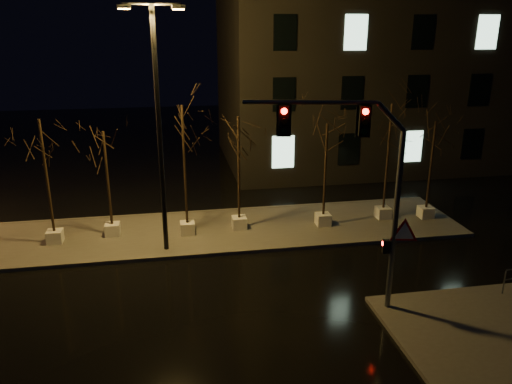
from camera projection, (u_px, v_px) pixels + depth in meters
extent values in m
plane|color=black|center=(248.00, 296.00, 17.76)|extent=(90.00, 90.00, 0.00)
cube|color=#4C4844|center=(228.00, 230.00, 23.34)|extent=(22.00, 5.00, 0.15)
cube|color=#4C4844|center=(500.00, 329.00, 15.70)|extent=(7.00, 5.00, 0.15)
cube|color=black|center=(406.00, 51.00, 34.50)|extent=(25.00, 12.00, 15.00)
cube|color=silver|center=(55.00, 236.00, 21.73)|extent=(0.65, 0.65, 0.55)
cylinder|color=black|center=(47.00, 177.00, 20.87)|extent=(0.11, 0.11, 4.87)
cube|color=silver|center=(113.00, 229.00, 22.50)|extent=(0.65, 0.65, 0.55)
cylinder|color=black|center=(108.00, 179.00, 21.74)|extent=(0.11, 0.11, 4.21)
cube|color=silver|center=(188.00, 228.00, 22.65)|extent=(0.65, 0.65, 0.55)
cylinder|color=black|center=(185.00, 166.00, 21.73)|extent=(0.11, 0.11, 5.29)
cube|color=silver|center=(239.00, 223.00, 23.26)|extent=(0.65, 0.65, 0.55)
cylinder|color=black|center=(239.00, 168.00, 22.43)|extent=(0.11, 0.11, 4.70)
cube|color=silver|center=(323.00, 219.00, 23.66)|extent=(0.65, 0.65, 0.55)
cylinder|color=black|center=(325.00, 170.00, 22.89)|extent=(0.11, 0.11, 4.30)
cube|color=silver|center=(383.00, 213.00, 24.51)|extent=(0.65, 0.65, 0.55)
cylinder|color=black|center=(388.00, 157.00, 23.62)|extent=(0.11, 0.11, 5.06)
cube|color=silver|center=(426.00, 212.00, 24.56)|extent=(0.65, 0.65, 0.55)
cylinder|color=black|center=(431.00, 165.00, 23.81)|extent=(0.11, 0.11, 4.24)
cylinder|color=#52555A|center=(395.00, 224.00, 15.91)|extent=(0.18, 0.18, 6.00)
cylinder|color=#52555A|center=(310.00, 102.00, 14.78)|extent=(3.94, 0.96, 0.14)
cube|color=black|center=(364.00, 121.00, 14.90)|extent=(0.34, 0.28, 0.90)
cube|color=black|center=(284.00, 121.00, 14.98)|extent=(0.34, 0.28, 0.90)
cube|color=black|center=(386.00, 246.00, 16.17)|extent=(0.25, 0.22, 0.45)
cone|color=red|center=(404.00, 233.00, 15.95)|extent=(1.02, 0.24, 1.04)
sphere|color=#FF0C07|center=(406.00, 111.00, 14.77)|extent=(0.18, 0.18, 0.18)
cylinder|color=black|center=(160.00, 136.00, 19.64)|extent=(0.20, 0.20, 9.76)
cylinder|color=black|center=(151.00, 4.00, 18.09)|extent=(2.15, 0.30, 0.10)
cube|color=orange|center=(124.00, 8.00, 17.89)|extent=(0.51, 0.32, 0.20)
cube|color=orange|center=(178.00, 8.00, 18.39)|extent=(0.51, 0.32, 0.20)
cylinder|color=#52555A|center=(504.00, 282.00, 17.51)|extent=(0.05, 0.05, 0.86)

